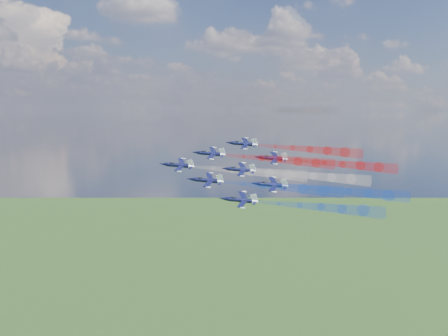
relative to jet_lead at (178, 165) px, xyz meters
name	(u,v)px	position (x,y,z in m)	size (l,w,h in m)	color
jet_lead	(178,165)	(0.00, 0.00, 0.00)	(10.09, 12.61, 3.36)	black
trail_lead	(250,172)	(23.35, -9.11, -2.04)	(4.20, 39.15, 4.20)	white
jet_inner_left	(207,180)	(6.40, -13.03, -3.92)	(10.09, 12.61, 3.36)	black
trail_inner_left	(283,187)	(29.75, -22.14, -5.96)	(4.20, 39.15, 4.20)	blue
jet_inner_right	(210,154)	(12.70, 3.67, 3.47)	(10.09, 12.61, 3.36)	black
trail_inner_right	(280,160)	(36.05, -5.44, 1.44)	(4.20, 39.15, 4.20)	red
jet_outer_left	(240,200)	(13.59, -25.49, -8.84)	(10.09, 12.61, 3.36)	black
trail_outer_left	(321,207)	(36.94, -34.60, -10.88)	(4.20, 39.15, 4.20)	blue
jet_center_third	(240,170)	(19.72, -8.33, -1.36)	(10.09, 12.61, 3.36)	black
trail_center_third	(313,176)	(43.07, -17.44, -3.40)	(4.20, 39.15, 4.20)	white
jet_outer_right	(243,144)	(26.97, 7.97, 6.49)	(10.09, 12.61, 3.36)	black
trail_outer_right	(310,149)	(50.32, -1.14, 4.45)	(4.20, 39.15, 4.20)	red
jet_rear_left	(271,185)	(25.93, -20.88, -5.18)	(10.09, 12.61, 3.36)	black
trail_rear_left	(348,191)	(49.27, -29.99, -7.22)	(4.20, 39.15, 4.20)	blue
jet_rear_right	(272,158)	(33.97, -3.60, 1.80)	(10.09, 12.61, 3.36)	black
trail_rear_right	(342,164)	(57.32, -12.71, -0.24)	(4.20, 39.15, 4.20)	red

